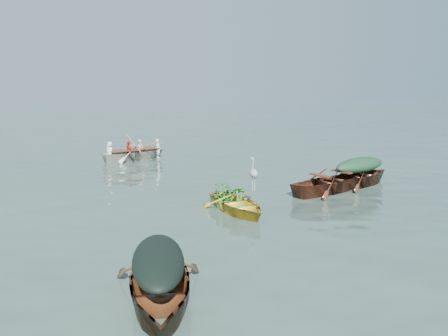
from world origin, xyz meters
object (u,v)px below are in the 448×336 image
object	(u,v)px
dark_covered_boat	(159,301)
rowed_boat	(135,160)
yellow_dinghy	(237,212)
heron	(254,179)
green_tarp_boat	(359,186)
open_wooden_boat	(330,192)

from	to	relation	value
dark_covered_boat	rowed_boat	world-z (taller)	dark_covered_boat
yellow_dinghy	heron	size ratio (longest dim) A/B	3.26
yellow_dinghy	green_tarp_boat	size ratio (longest dim) A/B	0.71
yellow_dinghy	rowed_boat	distance (m)	9.34
dark_covered_boat	green_tarp_boat	xyz separation A→B (m)	(6.98, 6.86, 0.00)
green_tarp_boat	open_wooden_boat	world-z (taller)	open_wooden_boat
dark_covered_boat	heron	distance (m)	5.59
open_wooden_boat	green_tarp_boat	bearing A→B (deg)	-89.32
rowed_boat	heron	world-z (taller)	heron
open_wooden_boat	yellow_dinghy	bearing A→B (deg)	90.41
open_wooden_boat	rowed_boat	distance (m)	9.56
dark_covered_boat	open_wooden_boat	distance (m)	8.41
dark_covered_boat	rowed_boat	size ratio (longest dim) A/B	0.97
rowed_boat	dark_covered_boat	bearing A→B (deg)	157.15
dark_covered_boat	yellow_dinghy	bearing A→B (deg)	65.41
dark_covered_boat	rowed_boat	bearing A→B (deg)	93.96
dark_covered_boat	green_tarp_boat	distance (m)	9.79
yellow_dinghy	open_wooden_boat	world-z (taller)	open_wooden_boat
green_tarp_boat	rowed_boat	distance (m)	10.02
dark_covered_boat	heron	xyz separation A→B (m)	(2.76, 4.78, 0.86)
green_tarp_boat	open_wooden_boat	bearing A→B (deg)	90.00
yellow_dinghy	dark_covered_boat	xyz separation A→B (m)	(-2.25, -4.57, 0.00)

